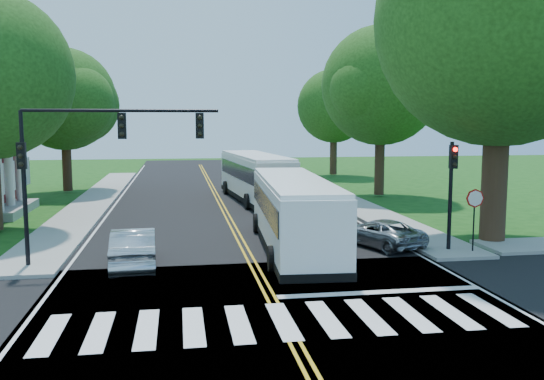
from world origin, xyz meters
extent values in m
plane|color=#124210|center=(0.00, 0.00, 0.00)|extent=(140.00, 140.00, 0.00)
cube|color=black|center=(0.00, 18.00, 0.01)|extent=(14.00, 96.00, 0.01)
cube|color=black|center=(0.00, 0.00, 0.01)|extent=(60.00, 12.00, 0.01)
cube|color=gold|center=(0.00, 22.00, 0.01)|extent=(0.36, 70.00, 0.01)
cube|color=silver|center=(-6.80, 22.00, 0.01)|extent=(0.12, 70.00, 0.01)
cube|color=silver|center=(6.80, 22.00, 0.01)|extent=(0.12, 70.00, 0.01)
cube|color=silver|center=(0.00, -0.50, 0.02)|extent=(12.60, 3.00, 0.01)
cube|color=silver|center=(3.50, 1.60, 0.02)|extent=(6.60, 0.40, 0.01)
cube|color=gray|center=(-8.30, 25.00, 0.07)|extent=(2.60, 40.00, 0.15)
cube|color=gray|center=(8.30, 25.00, 0.07)|extent=(2.60, 40.00, 0.15)
cylinder|color=#341D14|center=(11.00, 8.00, 3.15)|extent=(1.10, 1.10, 6.00)
sphere|color=#2F7121|center=(11.00, 8.00, 9.66)|extent=(10.80, 10.80, 10.80)
cylinder|color=#341D14|center=(-11.00, 30.00, 2.35)|extent=(0.70, 0.70, 4.40)
sphere|color=#2F7121|center=(-11.00, 30.00, 7.02)|extent=(7.60, 7.60, 7.60)
cylinder|color=#341D14|center=(11.50, 24.00, 2.65)|extent=(0.70, 0.70, 5.00)
sphere|color=#2F7121|center=(11.50, 24.00, 7.88)|extent=(8.40, 8.40, 8.40)
cylinder|color=#341D14|center=(12.50, 40.00, 2.35)|extent=(0.70, 0.70, 4.40)
sphere|color=#2F7121|center=(12.50, 40.00, 6.89)|extent=(7.20, 7.20, 7.20)
cube|color=silver|center=(-12.40, 20.00, 4.40)|extent=(1.40, 6.00, 0.45)
cube|color=gray|center=(-12.40, 20.00, 0.25)|extent=(1.80, 6.00, 0.50)
cylinder|color=silver|center=(-12.40, 20.00, 2.10)|extent=(0.50, 0.50, 4.20)
cylinder|color=silver|center=(-12.40, 22.20, 2.10)|extent=(0.50, 0.50, 4.20)
cylinder|color=black|center=(-8.20, 6.50, 2.45)|extent=(0.16, 0.16, 4.60)
cube|color=black|center=(-8.20, 6.35, 4.15)|extent=(0.30, 0.22, 0.95)
sphere|color=black|center=(-8.20, 6.21, 4.45)|extent=(0.18, 0.18, 0.18)
cylinder|color=black|center=(-4.70, 6.50, 5.75)|extent=(7.00, 0.12, 0.12)
cube|color=black|center=(-4.70, 6.35, 5.20)|extent=(0.30, 0.22, 0.95)
cube|color=black|center=(-1.90, 6.35, 5.20)|extent=(0.30, 0.22, 0.95)
cylinder|color=black|center=(8.20, 6.50, 2.35)|extent=(0.16, 0.16, 4.40)
cube|color=black|center=(8.20, 6.35, 3.95)|extent=(0.30, 0.22, 0.95)
sphere|color=#FF0A05|center=(8.20, 6.21, 4.25)|extent=(0.18, 0.18, 0.18)
cylinder|color=black|center=(9.00, 6.00, 1.25)|extent=(0.06, 0.06, 2.20)
cylinder|color=#A50A07|center=(9.00, 5.97, 2.30)|extent=(0.76, 0.04, 0.76)
cube|color=white|center=(2.02, 8.08, 1.52)|extent=(3.16, 11.60, 2.67)
cube|color=black|center=(2.02, 8.08, 2.00)|extent=(3.18, 10.80, 0.92)
cube|color=black|center=(2.36, 13.86, 1.86)|extent=(2.38, 0.24, 1.55)
cube|color=orange|center=(2.36, 13.86, 2.73)|extent=(1.66, 0.20, 0.31)
cube|color=black|center=(2.02, 8.08, 0.33)|extent=(3.21, 11.70, 0.29)
cube|color=white|center=(2.02, 8.08, 2.91)|extent=(3.09, 11.25, 0.21)
cylinder|color=black|center=(3.51, 11.79, 0.48)|extent=(0.37, 0.95, 0.93)
cylinder|color=black|center=(0.98, 11.94, 0.48)|extent=(0.37, 0.95, 0.93)
cylinder|color=black|center=(3.07, 4.51, 0.48)|extent=(0.37, 0.95, 0.93)
cylinder|color=black|center=(0.55, 4.67, 0.48)|extent=(0.37, 0.95, 0.93)
cube|color=white|center=(2.44, 23.25, 1.59)|extent=(3.68, 12.22, 2.80)
cube|color=black|center=(2.44, 23.25, 2.10)|extent=(3.67, 11.39, 0.97)
cube|color=black|center=(1.89, 29.29, 1.95)|extent=(2.50, 0.33, 1.63)
cube|color=orange|center=(1.89, 29.29, 2.87)|extent=(1.74, 0.26, 0.33)
cube|color=black|center=(2.44, 23.25, 0.35)|extent=(3.74, 12.32, 0.31)
cube|color=white|center=(2.44, 23.25, 3.05)|extent=(3.59, 11.85, 0.22)
cylinder|color=black|center=(3.40, 27.33, 0.50)|extent=(0.41, 1.00, 0.98)
cylinder|color=black|center=(0.76, 27.09, 0.50)|extent=(0.41, 1.00, 0.98)
cylinder|color=black|center=(4.09, 19.71, 0.50)|extent=(0.41, 1.00, 0.98)
cylinder|color=black|center=(1.45, 19.47, 0.50)|extent=(0.41, 1.00, 0.98)
imported|color=#B0B3B8|center=(-4.39, 6.02, 0.75)|extent=(1.77, 4.53, 1.47)
imported|color=#A7A9AE|center=(5.82, 8.08, 0.60)|extent=(3.37, 4.65, 1.18)
imported|color=black|center=(5.41, 14.05, 0.69)|extent=(3.01, 4.99, 1.35)
camera|label=1|loc=(-2.72, -15.22, 5.35)|focal=38.00mm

